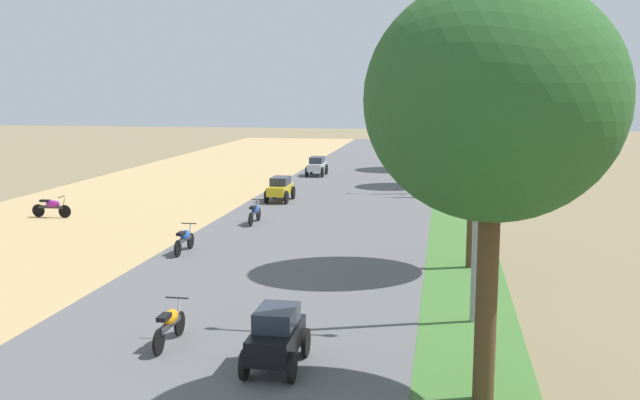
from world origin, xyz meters
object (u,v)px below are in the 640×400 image
motorbike_ahead_third (170,323)px  car_sedan_silver (317,165)px  streetlamp_mid (461,115)px  car_hatchback_black (276,335)px  median_tree_nearest (494,101)px  median_tree_second (477,58)px  car_sedan_yellow (280,188)px  motorbike_ahead_fifth (255,212)px  parked_motorbike_third (52,206)px  utility_pole_near (520,98)px  streetlamp_near (479,140)px  median_tree_fourth (455,69)px  median_tree_third (460,84)px  utility_pole_far (507,100)px  motorbike_ahead_fourth (184,238)px

motorbike_ahead_third → car_sedan_silver: bearing=94.0°
streetlamp_mid → car_hatchback_black: bearing=-98.9°
median_tree_nearest → median_tree_second: 10.05m
streetlamp_mid → car_sedan_yellow: bearing=-152.5°
car_hatchback_black → motorbike_ahead_fifth: size_ratio=1.11×
streetlamp_mid → median_tree_nearest: bearing=-90.0°
parked_motorbike_third → utility_pole_near: 23.36m
car_hatchback_black → motorbike_ahead_fifth: 15.69m
streetlamp_mid → parked_motorbike_third: bearing=-148.9°
streetlamp_mid → motorbike_ahead_fifth: (-8.47, -10.53, -3.63)m
streetlamp_near → median_tree_nearest: bearing=-89.8°
parked_motorbike_third → utility_pole_near: (20.51, 10.20, 4.57)m
median_tree_fourth → median_tree_third: bearing=-88.8°
streetlamp_near → streetlamp_mid: (0.00, 21.90, -0.27)m
utility_pole_far → car_hatchback_black: size_ratio=4.73×
motorbike_ahead_fifth → motorbike_ahead_fourth: bearing=-100.1°
median_tree_third → motorbike_ahead_fourth: (-9.43, -18.93, -5.27)m
median_tree_nearest → car_sedan_silver: bearing=105.2°
median_tree_second → motorbike_ahead_third: bearing=-129.3°
median_tree_fourth → utility_pole_near: utility_pole_near is taller
median_tree_nearest → motorbike_ahead_third: 8.44m
median_tree_second → car_sedan_yellow: size_ratio=4.00×
streetlamp_mid → utility_pole_far: size_ratio=0.75×
streetlamp_near → motorbike_ahead_third: 8.19m
median_tree_nearest → car_sedan_yellow: (-8.78, 21.90, -4.72)m
median_tree_nearest → streetlamp_near: 4.67m
median_tree_fourth → streetlamp_mid: bearing=-88.9°
motorbike_ahead_third → motorbike_ahead_fourth: 9.04m
parked_motorbike_third → median_tree_second: median_tree_second is taller
median_tree_third → streetlamp_mid: bearing=-89.3°
streetlamp_near → motorbike_ahead_fifth: 14.70m
median_tree_second → median_tree_third: median_tree_second is taller
car_hatchback_black → car_sedan_yellow: 21.54m
median_tree_third → utility_pole_near: bearing=-46.9°
streetlamp_near → utility_pole_far: bearing=84.0°
utility_pole_near → streetlamp_near: bearing=-97.8°
median_tree_nearest → motorbike_ahead_fourth: 14.86m
median_tree_second → car_hatchback_black: bearing=-114.3°
motorbike_ahead_third → motorbike_ahead_fourth: size_ratio=1.00×
parked_motorbike_third → car_sedan_silver: size_ratio=0.80×
streetlamp_mid → motorbike_ahead_fourth: 19.04m
median_tree_nearest → utility_pole_near: 26.24m
parked_motorbike_third → median_tree_fourth: median_tree_fourth is taller
utility_pole_near → motorbike_ahead_fifth: bearing=-138.4°
parked_motorbike_third → car_hatchback_black: car_hatchback_black is taller
median_tree_fourth → utility_pole_far: 8.81m
median_tree_fourth → car_sedan_silver: bearing=-148.1°
streetlamp_mid → motorbike_ahead_fourth: bearing=-120.4°
motorbike_ahead_fourth → car_sedan_yellow: bearing=86.5°
car_sedan_yellow → motorbike_ahead_fifth: 5.98m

